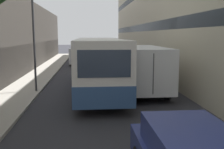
# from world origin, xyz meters

# --- Properties ---
(ground_plane) EXTENTS (150.00, 150.00, 0.00)m
(ground_plane) POSITION_xyz_m (0.00, 15.00, 0.00)
(ground_plane) COLOR #2B2B30
(sidewalk_left) EXTENTS (2.30, 60.00, 0.13)m
(sidewalk_left) POSITION_xyz_m (-4.85, 15.00, 0.07)
(sidewalk_left) COLOR #9E998E
(sidewalk_left) RESTS_ON ground_plane
(bus) EXTENTS (2.53, 11.93, 3.08)m
(bus) POSITION_xyz_m (-0.33, 15.44, 1.63)
(bus) COLOR silver
(bus) RESTS_ON ground_plane
(box_truck) EXTENTS (2.42, 7.97, 2.64)m
(box_truck) POSITION_xyz_m (2.04, 15.06, 1.45)
(box_truck) COLOR silver
(box_truck) RESTS_ON ground_plane
(panel_van) EXTENTS (1.90, 4.52, 1.88)m
(panel_van) POSITION_xyz_m (-1.99, 29.18, 1.06)
(panel_van) COLOR #BCBCC1
(panel_van) RESTS_ON ground_plane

